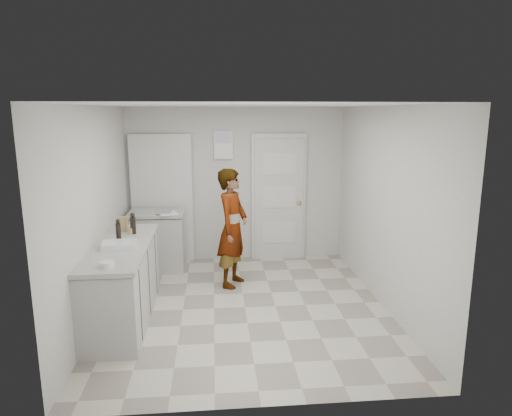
{
  "coord_description": "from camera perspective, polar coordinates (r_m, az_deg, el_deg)",
  "views": [
    {
      "loc": [
        -0.36,
        -5.37,
        2.43
      ],
      "look_at": [
        0.18,
        0.4,
        1.2
      ],
      "focal_mm": 32.0,
      "sensor_mm": 36.0,
      "label": 1
    }
  ],
  "objects": [
    {
      "name": "spice_jar",
      "position": [
        5.91,
        -15.42,
        -2.8
      ],
      "size": [
        0.05,
        0.05,
        0.08
      ],
      "primitive_type": "cylinder",
      "color": "tan",
      "rests_on": "main_counter"
    },
    {
      "name": "person",
      "position": [
        6.39,
        -2.96,
        -2.5
      ],
      "size": [
        0.61,
        0.72,
        1.67
      ],
      "primitive_type": "imported",
      "rotation": [
        0.0,
        0.0,
        1.15
      ],
      "color": "silver",
      "rests_on": "ground"
    },
    {
      "name": "baking_dish",
      "position": [
        5.38,
        -16.7,
        -4.45
      ],
      "size": [
        0.4,
        0.31,
        0.07
      ],
      "rotation": [
        0.0,
        0.0,
        0.11
      ],
      "color": "silver",
      "rests_on": "main_counter"
    },
    {
      "name": "main_counter",
      "position": [
        5.66,
        -16.29,
        -9.26
      ],
      "size": [
        0.64,
        1.96,
        0.93
      ],
      "color": "#B0B0AC",
      "rests_on": "ground"
    },
    {
      "name": "papers",
      "position": [
        6.98,
        -10.97,
        -0.63
      ],
      "size": [
        0.35,
        0.39,
        0.01
      ],
      "primitive_type": "cube",
      "rotation": [
        0.0,
        0.0,
        0.29
      ],
      "color": "white",
      "rests_on": "side_counter"
    },
    {
      "name": "cake_mix_box",
      "position": [
        6.07,
        -16.29,
        -1.93
      ],
      "size": [
        0.12,
        0.06,
        0.19
      ],
      "primitive_type": "cube",
      "rotation": [
        0.0,
        0.0,
        -0.08
      ],
      "color": "#9B7C4D",
      "rests_on": "main_counter"
    },
    {
      "name": "oil_cruet_a",
      "position": [
        5.9,
        -15.13,
        -1.91
      ],
      "size": [
        0.07,
        0.07,
        0.27
      ],
      "color": "black",
      "rests_on": "main_counter"
    },
    {
      "name": "oil_cruet_b",
      "position": [
        5.62,
        -16.83,
        -2.72
      ],
      "size": [
        0.06,
        0.06,
        0.27
      ],
      "color": "black",
      "rests_on": "main_counter"
    },
    {
      "name": "side_counter",
      "position": [
        7.26,
        -12.18,
        -4.27
      ],
      "size": [
        0.84,
        0.61,
        0.93
      ],
      "color": "#B0B0AC",
      "rests_on": "ground"
    },
    {
      "name": "egg_bowl",
      "position": [
        4.77,
        -18.12,
        -6.7
      ],
      "size": [
        0.14,
        0.14,
        0.05
      ],
      "color": "silver",
      "rests_on": "main_counter"
    },
    {
      "name": "ground",
      "position": [
        5.91,
        -1.4,
        -12.29
      ],
      "size": [
        4.0,
        4.0,
        0.0
      ],
      "primitive_type": "plane",
      "color": "gray",
      "rests_on": "ground"
    },
    {
      "name": "room_shell",
      "position": [
        7.46,
        -3.8,
        1.12
      ],
      "size": [
        4.0,
        4.0,
        4.0
      ],
      "color": "#AAA9A1",
      "rests_on": "ground"
    }
  ]
}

